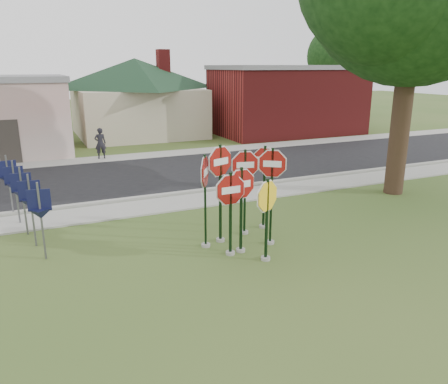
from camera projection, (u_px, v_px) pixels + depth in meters
name	position (u px, v px, depth m)	size (l,w,h in m)	color
ground	(268.00, 263.00, 10.79)	(120.00, 120.00, 0.00)	#375520
sidewalk_near	(192.00, 201.00, 15.60)	(60.00, 1.60, 0.06)	gray
road	(157.00, 174.00, 19.55)	(60.00, 7.00, 0.04)	black
sidewalk_far	(135.00, 157.00, 23.32)	(60.00, 1.60, 0.06)	gray
curb	(183.00, 193.00, 16.47)	(60.00, 0.20, 0.14)	gray
stop_sign_center	(241.00, 198.00, 11.05)	(1.08, 0.24, 2.38)	gray
stop_sign_yellow	(267.00, 210.00, 10.60)	(0.99, 0.47, 2.21)	gray
stop_sign_left	(230.00, 203.00, 10.90)	(1.11, 0.24, 2.29)	gray
stop_sign_right	(272.00, 183.00, 11.49)	(0.86, 0.60, 2.76)	gray
stop_sign_back_right	(245.00, 180.00, 12.24)	(1.05, 0.27, 2.59)	gray
stop_sign_back_left	(220.00, 179.00, 11.63)	(1.06, 0.41, 2.83)	gray
stop_sign_far_right	(264.00, 176.00, 12.72)	(0.63, 0.83, 2.59)	gray
stop_sign_far_left	(205.00, 187.00, 11.31)	(0.63, 0.96, 2.64)	gray
route_sign_row	(23.00, 194.00, 12.28)	(1.43, 4.63, 2.00)	#59595E
building_house	(136.00, 82.00, 29.86)	(11.60, 11.60, 6.20)	#B6AD91
building_brick	(287.00, 99.00, 31.05)	(10.20, 6.20, 4.75)	maroon
bg_tree_right	(337.00, 56.00, 40.66)	(5.60, 5.60, 8.40)	black
pedestrian	(100.00, 143.00, 22.50)	(0.58, 0.38, 1.59)	black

